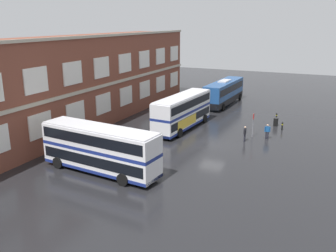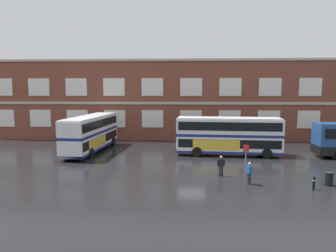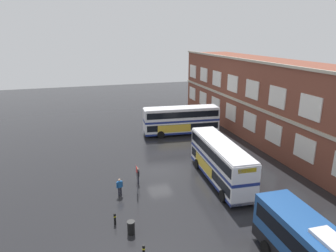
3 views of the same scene
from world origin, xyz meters
name	(u,v)px [view 3 (image 3 of 3)]	position (x,y,z in m)	size (l,w,h in m)	color
ground_plane	(177,168)	(0.00, 2.00, 0.00)	(120.00, 120.00, 0.00)	black
brick_terminal_building	(290,106)	(-2.38, 17.98, 5.42)	(52.42, 8.19, 11.13)	brown
double_decker_near	(181,120)	(-11.28, 6.42, 2.15)	(3.61, 11.19, 4.07)	silver
double_decker_middle	(220,161)	(4.02, 5.17, 2.15)	(11.15, 3.41, 4.07)	silver
waiting_passenger	(138,175)	(2.28, -2.89, 0.93)	(0.64, 0.27, 1.70)	black
second_passenger	(120,186)	(4.12, -4.95, 0.93)	(0.35, 0.63, 1.70)	black
bus_stand_flag	(137,177)	(4.16, -3.33, 1.64)	(0.44, 0.10, 2.70)	slate
station_litter_bin	(131,227)	(9.92, -4.98, 0.52)	(0.60, 0.60, 1.03)	black
safety_bollard_west	(144,251)	(12.67, -4.63, 0.49)	(0.19, 0.19, 0.95)	black
safety_bollard_east	(115,219)	(8.41, -5.97, 0.49)	(0.19, 0.19, 0.95)	black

